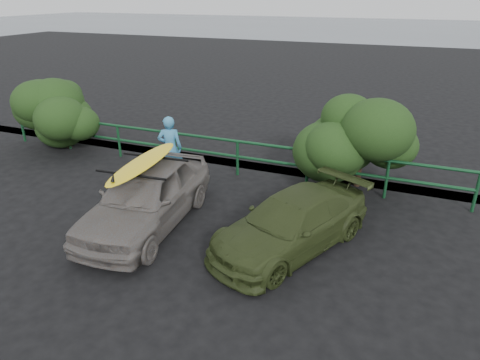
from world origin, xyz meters
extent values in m
plane|color=black|center=(0.00, 0.00, 0.00)|extent=(80.00, 80.00, 0.00)
plane|color=#525B64|center=(0.00, 60.00, 0.00)|extent=(200.00, 200.00, 0.00)
imported|color=slate|center=(0.22, 1.64, 0.70)|extent=(1.94, 4.20, 1.39)
imported|color=#323E1B|center=(3.41, 1.93, 0.55)|extent=(3.02, 4.11, 1.11)
imported|color=#3F90BF|center=(-0.61, 4.09, 0.89)|extent=(0.76, 0.64, 1.78)
ellipsoid|color=yellow|center=(0.22, 1.64, 1.49)|extent=(0.75, 2.71, 0.08)
camera|label=1|loc=(5.23, -5.37, 4.79)|focal=32.00mm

